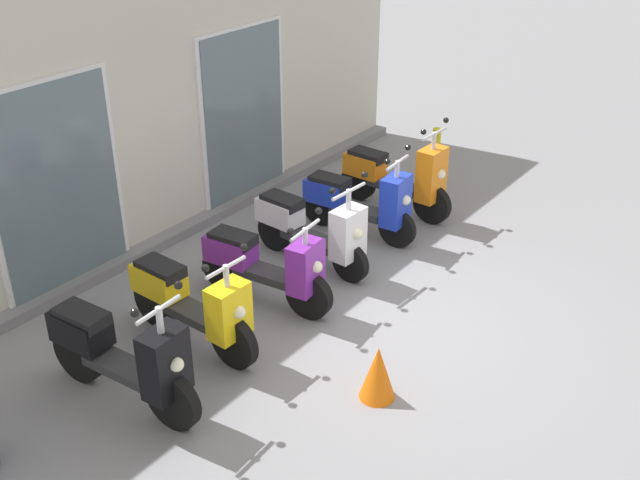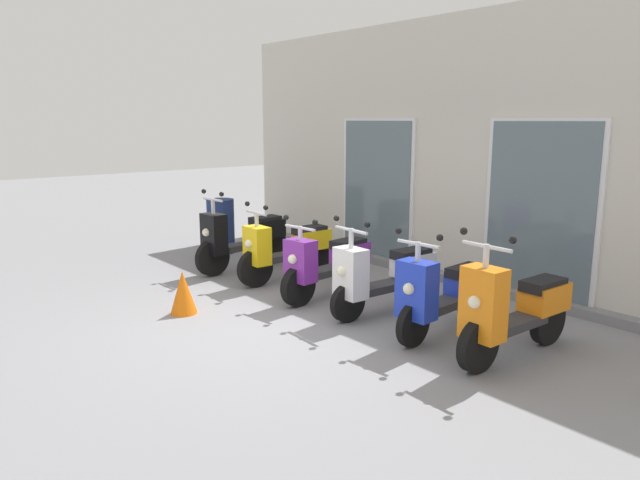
# 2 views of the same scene
# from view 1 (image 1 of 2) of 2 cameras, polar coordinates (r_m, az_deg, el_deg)

# --- Properties ---
(ground_plane) EXTENTS (40.00, 40.00, 0.00)m
(ground_plane) POSITION_cam_1_polar(r_m,az_deg,el_deg) (7.78, 4.66, -6.12)
(ground_plane) COLOR gray
(storefront_facade) EXTENTS (9.28, 0.50, 3.69)m
(storefront_facade) POSITION_cam_1_polar(r_m,az_deg,el_deg) (8.94, -12.86, 10.62)
(storefront_facade) COLOR beige
(storefront_facade) RESTS_ON ground_plane
(scooter_black) EXTENTS (0.54, 1.68, 1.27)m
(scooter_black) POSITION_cam_1_polar(r_m,az_deg,el_deg) (6.68, -14.54, -8.35)
(scooter_black) COLOR black
(scooter_black) RESTS_ON ground_plane
(scooter_yellow) EXTENTS (0.54, 1.61, 1.17)m
(scooter_yellow) POSITION_cam_1_polar(r_m,az_deg,el_deg) (7.28, -9.55, -4.65)
(scooter_yellow) COLOR black
(scooter_yellow) RESTS_ON ground_plane
(scooter_purple) EXTENTS (0.58, 1.57, 1.12)m
(scooter_purple) POSITION_cam_1_polar(r_m,az_deg,el_deg) (7.85, -4.11, -1.90)
(scooter_purple) COLOR black
(scooter_purple) RESTS_ON ground_plane
(scooter_white) EXTENTS (0.61, 1.58, 1.20)m
(scooter_white) POSITION_cam_1_polar(r_m,az_deg,el_deg) (8.52, -0.59, 0.92)
(scooter_white) COLOR black
(scooter_white) RESTS_ON ground_plane
(scooter_blue) EXTENTS (0.57, 1.55, 1.20)m
(scooter_blue) POSITION_cam_1_polar(r_m,az_deg,el_deg) (9.18, 3.00, 2.96)
(scooter_blue) COLOR black
(scooter_blue) RESTS_ON ground_plane
(scooter_orange) EXTENTS (0.59, 1.64, 1.31)m
(scooter_orange) POSITION_cam_1_polar(r_m,az_deg,el_deg) (9.83, 5.82, 4.74)
(scooter_orange) COLOR black
(scooter_orange) RESTS_ON ground_plane
(curb_bollard) EXTENTS (0.12, 0.12, 0.70)m
(curb_bollard) POSITION_cam_1_polar(r_m,az_deg,el_deg) (11.07, 8.62, 6.52)
(curb_bollard) COLOR yellow
(curb_bollard) RESTS_ON ground_plane
(traffic_cone) EXTENTS (0.32, 0.32, 0.52)m
(traffic_cone) POSITION_cam_1_polar(r_m,az_deg,el_deg) (6.69, 4.34, -9.83)
(traffic_cone) COLOR orange
(traffic_cone) RESTS_ON ground_plane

